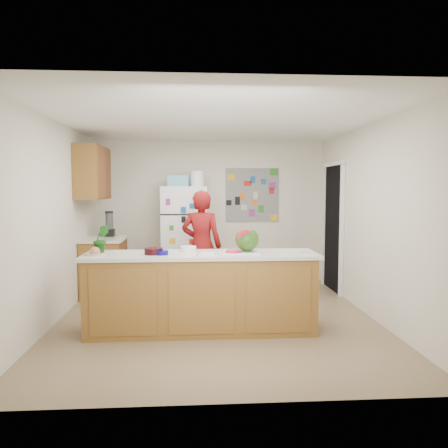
{
  "coord_description": "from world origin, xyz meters",
  "views": [
    {
      "loc": [
        -0.26,
        -5.49,
        1.66
      ],
      "look_at": [
        0.11,
        0.2,
        1.2
      ],
      "focal_mm": 35.0,
      "sensor_mm": 36.0,
      "label": 1
    }
  ],
  "objects": [
    {
      "name": "peninsula_base",
      "position": [
        -0.2,
        -0.5,
        0.44
      ],
      "size": [
        2.6,
        0.62,
        0.88
      ],
      "primitive_type": "cube",
      "color": "brown",
      "rests_on": "floor"
    },
    {
      "name": "doorway",
      "position": [
        1.99,
        1.45,
        1.02
      ],
      "size": [
        0.03,
        0.85,
        2.04
      ],
      "primitive_type": "cube",
      "color": "black",
      "rests_on": "ground"
    },
    {
      "name": "photo_collage",
      "position": [
        0.75,
        2.24,
        1.55
      ],
      "size": [
        0.95,
        0.01,
        0.95
      ],
      "primitive_type": "cube",
      "color": "slate",
      "rests_on": "wall_back"
    },
    {
      "name": "watermelon",
      "position": [
        0.34,
        -0.46,
        1.07
      ],
      "size": [
        0.28,
        0.28,
        0.28
      ],
      "primitive_type": "sphere",
      "color": "#1E5E15",
      "rests_on": "cutting_board"
    },
    {
      "name": "wall_back",
      "position": [
        0.0,
        2.26,
        1.25
      ],
      "size": [
        4.0,
        0.02,
        2.5
      ],
      "primitive_type": "cube",
      "color": "beige",
      "rests_on": "ground"
    },
    {
      "name": "upper_cabinets",
      "position": [
        -1.82,
        1.3,
        1.9
      ],
      "size": [
        0.35,
        1.0,
        0.8
      ],
      "primitive_type": "cube",
      "color": "brown",
      "rests_on": "wall_left"
    },
    {
      "name": "cobalt_bowl",
      "position": [
        -0.64,
        -0.59,
        0.95
      ],
      "size": [
        0.17,
        0.17,
        0.05
      ],
      "primitive_type": "cylinder",
      "rotation": [
        0.0,
        0.0,
        -0.29
      ],
      "color": "#090561",
      "rests_on": "peninsula_top"
    },
    {
      "name": "blender_appliance",
      "position": [
        -1.64,
        1.56,
        1.09
      ],
      "size": [
        0.12,
        0.12,
        0.38
      ],
      "primitive_type": "cylinder",
      "color": "black",
      "rests_on": "side_counter_top"
    },
    {
      "name": "plate",
      "position": [
        -1.4,
        -0.52,
        0.93
      ],
      "size": [
        0.26,
        0.26,
        0.02
      ],
      "primitive_type": "cylinder",
      "rotation": [
        0.0,
        0.0,
        -0.09
      ],
      "color": "beige",
      "rests_on": "peninsula_top"
    },
    {
      "name": "side_counter_base",
      "position": [
        -1.69,
        1.35,
        0.43
      ],
      "size": [
        0.6,
        0.8,
        0.86
      ],
      "primitive_type": "cube",
      "color": "brown",
      "rests_on": "floor"
    },
    {
      "name": "cutting_board",
      "position": [
        0.28,
        -0.48,
        0.93
      ],
      "size": [
        0.46,
        0.36,
        0.01
      ],
      "primitive_type": "cube",
      "rotation": [
        0.0,
        0.0,
        -0.11
      ],
      "color": "silver",
      "rests_on": "peninsula_top"
    },
    {
      "name": "floor",
      "position": [
        0.0,
        0.0,
        -0.01
      ],
      "size": [
        4.0,
        4.5,
        0.02
      ],
      "primitive_type": "cube",
      "color": "brown",
      "rests_on": "ground"
    },
    {
      "name": "peninsula_top",
      "position": [
        -0.2,
        -0.5,
        0.9
      ],
      "size": [
        2.68,
        0.7,
        0.04
      ],
      "primitive_type": "cube",
      "color": "silver",
      "rests_on": "peninsula_base"
    },
    {
      "name": "person",
      "position": [
        -0.18,
        0.88,
        0.82
      ],
      "size": [
        0.67,
        0.52,
        1.64
      ],
      "primitive_type": "imported",
      "rotation": [
        0.0,
        0.0,
        2.91
      ],
      "color": "maroon",
      "rests_on": "floor"
    },
    {
      "name": "ceiling",
      "position": [
        0.0,
        0.0,
        2.51
      ],
      "size": [
        4.0,
        4.5,
        0.02
      ],
      "primitive_type": "cube",
      "color": "white",
      "rests_on": "wall_back"
    },
    {
      "name": "keys",
      "position": [
        1.0,
        -0.57,
        0.93
      ],
      "size": [
        0.1,
        0.06,
        0.01
      ],
      "primitive_type": "cube",
      "rotation": [
        0.0,
        0.0,
        -0.25
      ],
      "color": "gray",
      "rests_on": "peninsula_top"
    },
    {
      "name": "watermelon_slice",
      "position": [
        0.17,
        -0.53,
        0.94
      ],
      "size": [
        0.18,
        0.18,
        0.02
      ],
      "primitive_type": "cylinder",
      "color": "red",
      "rests_on": "cutting_board"
    },
    {
      "name": "wall_left",
      "position": [
        -2.01,
        0.0,
        1.25
      ],
      "size": [
        0.02,
        4.5,
        2.5
      ],
      "primitive_type": "cube",
      "color": "beige",
      "rests_on": "ground"
    },
    {
      "name": "cherry_bowl",
      "position": [
        -0.74,
        -0.54,
        0.96
      ],
      "size": [
        0.21,
        0.21,
        0.07
      ],
      "primitive_type": "cylinder",
      "rotation": [
        0.0,
        0.0,
        -0.01
      ],
      "color": "black",
      "rests_on": "peninsula_top"
    },
    {
      "name": "white_bowl",
      "position": [
        -0.35,
        -0.34,
        0.95
      ],
      "size": [
        0.21,
        0.21,
        0.06
      ],
      "primitive_type": "cylinder",
      "rotation": [
        0.0,
        0.0,
        -0.09
      ],
      "color": "white",
      "rests_on": "peninsula_top"
    },
    {
      "name": "paper_towel",
      "position": [
        -0.12,
        -0.59,
        0.93
      ],
      "size": [
        0.21,
        0.2,
        0.02
      ],
      "primitive_type": "cube",
      "rotation": [
        0.0,
        0.0,
        -0.3
      ],
      "color": "silver",
      "rests_on": "peninsula_top"
    },
    {
      "name": "potted_plant",
      "position": [
        -1.34,
        -0.45,
        1.09
      ],
      "size": [
        0.22,
        0.2,
        0.33
      ],
      "primitive_type": "imported",
      "rotation": [
        0.0,
        0.0,
        0.35
      ],
      "color": "#1E4815",
      "rests_on": "peninsula_top"
    },
    {
      "name": "wall_right",
      "position": [
        2.01,
        0.0,
        1.25
      ],
      "size": [
        0.02,
        4.5,
        2.5
      ],
      "primitive_type": "cube",
      "color": "beige",
      "rests_on": "ground"
    },
    {
      "name": "fridge_top_bin",
      "position": [
        -0.55,
        1.88,
        1.79
      ],
      "size": [
        0.35,
        0.28,
        0.18
      ],
      "primitive_type": "cube",
      "color": "#5999B2",
      "rests_on": "refrigerator"
    },
    {
      "name": "side_counter_top",
      "position": [
        -1.69,
        1.35,
        0.88
      ],
      "size": [
        0.64,
        0.84,
        0.04
      ],
      "primitive_type": "cube",
      "color": "silver",
      "rests_on": "side_counter_base"
    },
    {
      "name": "refrigerator",
      "position": [
        -0.45,
        1.88,
        0.85
      ],
      "size": [
        0.75,
        0.7,
        1.7
      ],
      "primitive_type": "cube",
      "color": "silver",
      "rests_on": "floor"
    }
  ]
}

